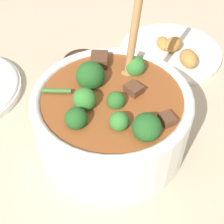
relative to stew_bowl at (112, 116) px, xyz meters
The scene contains 4 objects.
ground_plane 0.06m from the stew_bowl, 108.85° to the left, with size 4.00×4.00×0.00m, color #C6B293.
stew_bowl is the anchor object (origin of this frame).
condiment_bowl 0.20m from the stew_bowl, 66.56° to the right, with size 0.08×0.08×0.04m.
food_plate 0.28m from the stew_bowl, 113.32° to the right, with size 0.22×0.22×0.04m.
Camera 1 is at (-0.03, 0.33, 0.42)m, focal length 50.00 mm.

